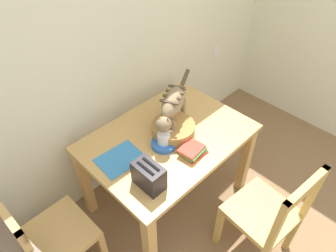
{
  "coord_description": "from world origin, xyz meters",
  "views": [
    {
      "loc": [
        -1.16,
        0.32,
        2.3
      ],
      "look_at": [
        -0.01,
        1.47,
        0.84
      ],
      "focal_mm": 33.17,
      "sensor_mm": 36.0,
      "label": 1
    }
  ],
  "objects_px": {
    "toaster": "(149,176)",
    "wooden_chair_near": "(51,237)",
    "magazine": "(120,159)",
    "wooden_chair_far": "(267,215)",
    "saucer_bowl": "(164,144)",
    "dining_table": "(168,145)",
    "book_stack": "(193,150)",
    "wicker_basket": "(173,129)",
    "cat": "(173,105)",
    "coffee_mug": "(164,138)"
  },
  "relations": [
    {
      "from": "toaster",
      "to": "wooden_chair_near",
      "type": "xyz_separation_m",
      "value": [
        -0.58,
        0.3,
        -0.37
      ]
    },
    {
      "from": "toaster",
      "to": "magazine",
      "type": "bearing_deg",
      "value": 89.35
    },
    {
      "from": "wooden_chair_near",
      "to": "wooden_chair_far",
      "type": "xyz_separation_m",
      "value": [
        1.11,
        -0.88,
        0.0
      ]
    },
    {
      "from": "saucer_bowl",
      "to": "wooden_chair_near",
      "type": "height_order",
      "value": "wooden_chair_near"
    },
    {
      "from": "magazine",
      "to": "wooden_chair_far",
      "type": "distance_m",
      "value": 1.06
    },
    {
      "from": "dining_table",
      "to": "book_stack",
      "type": "relative_size",
      "value": 6.36
    },
    {
      "from": "magazine",
      "to": "wicker_basket",
      "type": "distance_m",
      "value": 0.44
    },
    {
      "from": "magazine",
      "to": "dining_table",
      "type": "bearing_deg",
      "value": -6.62
    },
    {
      "from": "cat",
      "to": "magazine",
      "type": "xyz_separation_m",
      "value": [
        -0.47,
        0.03,
        -0.22
      ]
    },
    {
      "from": "toaster",
      "to": "wicker_basket",
      "type": "bearing_deg",
      "value": 26.33
    },
    {
      "from": "saucer_bowl",
      "to": "wooden_chair_far",
      "type": "height_order",
      "value": "wooden_chair_far"
    },
    {
      "from": "cat",
      "to": "coffee_mug",
      "type": "height_order",
      "value": "cat"
    },
    {
      "from": "wicker_basket",
      "to": "toaster",
      "type": "height_order",
      "value": "toaster"
    },
    {
      "from": "magazine",
      "to": "book_stack",
      "type": "xyz_separation_m",
      "value": [
        0.39,
        -0.31,
        0.03
      ]
    },
    {
      "from": "cat",
      "to": "wicker_basket",
      "type": "distance_m",
      "value": 0.19
    },
    {
      "from": "dining_table",
      "to": "book_stack",
      "type": "xyz_separation_m",
      "value": [
        -0.0,
        -0.24,
        0.12
      ]
    },
    {
      "from": "coffee_mug",
      "to": "magazine",
      "type": "xyz_separation_m",
      "value": [
        -0.3,
        0.12,
        -0.07
      ]
    },
    {
      "from": "dining_table",
      "to": "magazine",
      "type": "xyz_separation_m",
      "value": [
        -0.39,
        0.07,
        0.1
      ]
    },
    {
      "from": "cat",
      "to": "toaster",
      "type": "xyz_separation_m",
      "value": [
        -0.47,
        -0.26,
        -0.14
      ]
    },
    {
      "from": "dining_table",
      "to": "cat",
      "type": "bearing_deg",
      "value": 24.43
    },
    {
      "from": "cat",
      "to": "book_stack",
      "type": "distance_m",
      "value": 0.35
    },
    {
      "from": "wicker_basket",
      "to": "toaster",
      "type": "distance_m",
      "value": 0.49
    },
    {
      "from": "book_stack",
      "to": "dining_table",
      "type": "bearing_deg",
      "value": 89.74
    },
    {
      "from": "coffee_mug",
      "to": "wooden_chair_far",
      "type": "height_order",
      "value": "wooden_chair_far"
    },
    {
      "from": "wooden_chair_near",
      "to": "wooden_chair_far",
      "type": "relative_size",
      "value": 1.0
    },
    {
      "from": "wooden_chair_near",
      "to": "wooden_chair_far",
      "type": "bearing_deg",
      "value": 50.62
    },
    {
      "from": "cat",
      "to": "book_stack",
      "type": "relative_size",
      "value": 3.1
    },
    {
      "from": "coffee_mug",
      "to": "book_stack",
      "type": "bearing_deg",
      "value": -66.29
    },
    {
      "from": "saucer_bowl",
      "to": "toaster",
      "type": "height_order",
      "value": "toaster"
    },
    {
      "from": "wicker_basket",
      "to": "wooden_chair_near",
      "type": "distance_m",
      "value": 1.07
    },
    {
      "from": "coffee_mug",
      "to": "toaster",
      "type": "height_order",
      "value": "toaster"
    },
    {
      "from": "toaster",
      "to": "wooden_chair_near",
      "type": "distance_m",
      "value": 0.75
    },
    {
      "from": "saucer_bowl",
      "to": "magazine",
      "type": "bearing_deg",
      "value": 158.59
    },
    {
      "from": "dining_table",
      "to": "wooden_chair_far",
      "type": "bearing_deg",
      "value": -80.16
    },
    {
      "from": "magazine",
      "to": "wooden_chair_far",
      "type": "relative_size",
      "value": 0.31
    },
    {
      "from": "toaster",
      "to": "saucer_bowl",
      "type": "bearing_deg",
      "value": 30.59
    },
    {
      "from": "magazine",
      "to": "toaster",
      "type": "height_order",
      "value": "toaster"
    },
    {
      "from": "book_stack",
      "to": "wooden_chair_far",
      "type": "xyz_separation_m",
      "value": [
        0.14,
        -0.57,
        -0.31
      ]
    },
    {
      "from": "wooden_chair_far",
      "to": "cat",
      "type": "bearing_deg",
      "value": 99.43
    },
    {
      "from": "wooden_chair_near",
      "to": "magazine",
      "type": "bearing_deg",
      "value": 88.29
    },
    {
      "from": "dining_table",
      "to": "wicker_basket",
      "type": "xyz_separation_m",
      "value": [
        0.04,
        -0.01,
        0.14
      ]
    },
    {
      "from": "wooden_chair_near",
      "to": "saucer_bowl",
      "type": "bearing_deg",
      "value": 81.03
    },
    {
      "from": "coffee_mug",
      "to": "toaster",
      "type": "distance_m",
      "value": 0.35
    },
    {
      "from": "toaster",
      "to": "wooden_chair_far",
      "type": "relative_size",
      "value": 0.21
    },
    {
      "from": "dining_table",
      "to": "book_stack",
      "type": "distance_m",
      "value": 0.27
    },
    {
      "from": "dining_table",
      "to": "saucer_bowl",
      "type": "distance_m",
      "value": 0.15
    },
    {
      "from": "saucer_bowl",
      "to": "toaster",
      "type": "xyz_separation_m",
      "value": [
        -0.3,
        -0.18,
        0.07
      ]
    },
    {
      "from": "magazine",
      "to": "wicker_basket",
      "type": "bearing_deg",
      "value": -6.95
    },
    {
      "from": "wicker_basket",
      "to": "wooden_chair_far",
      "type": "bearing_deg",
      "value": -83.12
    },
    {
      "from": "dining_table",
      "to": "coffee_mug",
      "type": "xyz_separation_m",
      "value": [
        -0.09,
        -0.05,
        0.17
      ]
    }
  ]
}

